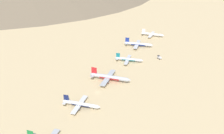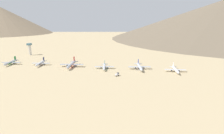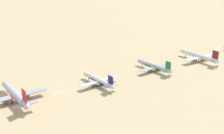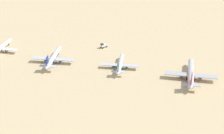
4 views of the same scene
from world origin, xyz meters
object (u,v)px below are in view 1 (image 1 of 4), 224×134
(parked_jet_5, at_px, (128,59))
(parked_jet_6, at_px, (138,44))
(parked_jet_3, at_px, (80,104))
(parked_jet_7, at_px, (152,34))
(parked_jet_4, at_px, (109,77))
(service_truck, at_px, (159,57))

(parked_jet_5, bearing_deg, parked_jet_6, 92.88)
(parked_jet_3, bearing_deg, parked_jet_6, 86.99)
(parked_jet_5, height_order, parked_jet_7, parked_jet_7)
(parked_jet_3, distance_m, parked_jet_5, 99.19)
(parked_jet_5, xyz_separation_m, parked_jet_6, (-2.46, 48.95, 0.52))
(parked_jet_4, distance_m, parked_jet_5, 48.97)
(parked_jet_5, distance_m, parked_jet_7, 95.37)
(parked_jet_5, xyz_separation_m, service_truck, (31.08, 20.50, -1.09))
(parked_jet_7, relative_size, service_truck, 6.00)
(parked_jet_4, xyz_separation_m, service_truck, (35.53, 69.26, -1.99))
(parked_jet_6, height_order, service_truck, parked_jet_6)
(parked_jet_5, distance_m, parked_jet_6, 49.02)
(parked_jet_6, bearing_deg, parked_jet_3, -93.01)
(parked_jet_3, relative_size, parked_jet_4, 0.80)
(parked_jet_3, bearing_deg, parked_jet_7, 85.28)
(parked_jet_5, relative_size, parked_jet_6, 0.86)
(parked_jet_3, relative_size, parked_jet_5, 1.03)
(parked_jet_5, relative_size, service_truck, 5.85)
(parked_jet_7, height_order, service_truck, parked_jet_7)
(parked_jet_3, distance_m, service_truck, 126.12)
(parked_jet_6, bearing_deg, service_truck, -40.30)
(parked_jet_6, xyz_separation_m, service_truck, (33.54, -28.45, -1.62))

